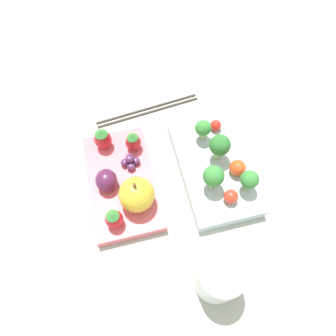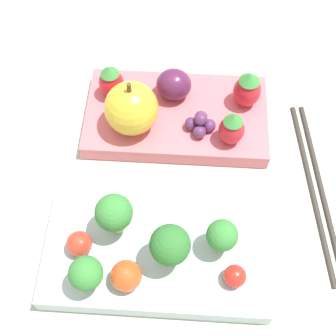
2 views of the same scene
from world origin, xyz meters
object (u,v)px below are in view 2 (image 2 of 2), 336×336
broccoli_floret_2 (222,236)px  cherry_tomato_1 (235,276)px  broccoli_floret_1 (170,246)px  broccoli_floret_0 (114,214)px  strawberry_1 (232,129)px  bento_box_savoury (161,253)px  plum (174,85)px  bento_box_fruit (174,116)px  chopsticks_pair (317,188)px  cherry_tomato_0 (126,276)px  grape_cluster (200,123)px  cherry_tomato_2 (79,244)px  apple (131,108)px  broccoli_floret_3 (86,274)px  strawberry_2 (247,89)px  strawberry_0 (111,82)px

broccoli_floret_2 → cherry_tomato_1: (-0.01, 0.03, -0.02)m
broccoli_floret_1 → broccoli_floret_0: bearing=-24.5°
broccoli_floret_2 → strawberry_1: bearing=-91.4°
bento_box_savoury → broccoli_floret_1: broccoli_floret_1 is taller
broccoli_floret_1 → plum: bearing=-84.3°
bento_box_fruit → chopsticks_pair: size_ratio=0.99×
cherry_tomato_0 → cherry_tomato_1: 0.09m
cherry_tomato_0 → grape_cluster: size_ratio=0.83×
cherry_tomato_2 → strawberry_1: (-0.13, -0.14, 0.00)m
cherry_tomato_0 → cherry_tomato_1: (-0.09, -0.01, -0.00)m
apple → strawberry_1: 0.11m
broccoli_floret_3 → plum: size_ratio=1.17×
plum → chopsticks_pair: (-0.16, 0.09, -0.03)m
broccoli_floret_0 → strawberry_1: 0.15m
bento_box_savoury → plum: plum is taller
broccoli_floret_3 → chopsticks_pair: broccoli_floret_3 is taller
cherry_tomato_1 → apple: apple is taller
cherry_tomato_1 → plum: plum is taller
broccoli_floret_0 → strawberry_1: size_ratio=1.26×
broccoli_floret_3 → plum: bearing=-102.0°
broccoli_floret_2 → strawberry_1: (-0.00, -0.12, -0.01)m
broccoli_floret_3 → chopsticks_pair: size_ratio=0.22×
cherry_tomato_1 → cherry_tomato_2: size_ratio=0.87×
broccoli_floret_1 → strawberry_2: 0.20m
apple → grape_cluster: size_ratio=1.99×
cherry_tomato_1 → chopsticks_pair: 0.14m
strawberry_2 → plum: (0.08, -0.00, -0.00)m
cherry_tomato_1 → grape_cluster: bearing=-74.7°
apple → chopsticks_pair: (-0.20, 0.04, -0.04)m
broccoli_floret_1 → apple: size_ratio=0.82×
bento_box_savoury → cherry_tomato_2: bearing=6.6°
apple → broccoli_floret_3: bearing=87.2°
bento_box_savoury → strawberry_2: strawberry_2 is taller
grape_cluster → cherry_tomato_0: bearing=74.2°
bento_box_savoury → bento_box_fruit: bento_box_savoury is taller
bento_box_fruit → apple: size_ratio=3.11×
plum → broccoli_floret_1: bearing=95.7°
broccoli_floret_3 → cherry_tomato_0: broccoli_floret_3 is taller
strawberry_0 → plum: bearing=-174.5°
broccoli_floret_0 → cherry_tomato_0: broccoli_floret_0 is taller
strawberry_1 → plum: 0.08m
broccoli_floret_1 → chopsticks_pair: size_ratio=0.26×
bento_box_fruit → broccoli_floret_0: 0.16m
cherry_tomato_0 → strawberry_0: size_ratio=0.66×
broccoli_floret_2 → cherry_tomato_1: bearing=117.3°
apple → chopsticks_pair: size_ratio=0.32×
grape_cluster → broccoli_floret_2: bearing=102.5°
cherry_tomato_0 → grape_cluster: bearing=-105.8°
cherry_tomato_2 → plum: size_ratio=0.61×
broccoli_floret_2 → cherry_tomato_2: (0.13, 0.02, -0.02)m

